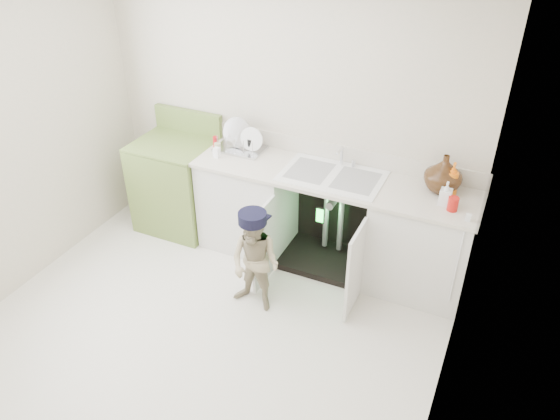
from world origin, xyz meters
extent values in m
plane|color=silver|center=(0.00, 0.00, 0.00)|extent=(3.50, 3.50, 0.00)
cube|color=beige|center=(0.00, 1.50, 1.25)|extent=(3.50, 2.50, 0.02)
cube|color=beige|center=(0.00, -1.50, 1.25)|extent=(3.50, 2.50, 0.02)
cube|color=beige|center=(-1.75, 0.00, 1.25)|extent=(2.50, 3.00, 0.02)
cube|color=beige|center=(1.75, 0.00, 1.25)|extent=(2.50, 3.00, 0.02)
cube|color=silver|center=(-0.25, 1.20, 0.43)|extent=(0.80, 0.60, 0.86)
cube|color=silver|center=(1.35, 1.20, 0.43)|extent=(0.80, 0.60, 0.86)
cube|color=black|center=(0.55, 1.47, 0.43)|extent=(0.80, 0.06, 0.86)
cube|color=black|center=(0.55, 1.20, 0.03)|extent=(0.80, 0.60, 0.06)
cylinder|color=gray|center=(0.48, 1.30, 0.45)|extent=(0.05, 0.05, 0.70)
cylinder|color=gray|center=(0.62, 1.30, 0.45)|extent=(0.05, 0.05, 0.70)
cylinder|color=gray|center=(0.55, 1.25, 0.62)|extent=(0.07, 0.18, 0.07)
cube|color=silver|center=(0.15, 0.70, 0.40)|extent=(0.03, 0.40, 0.76)
cube|color=silver|center=(0.95, 0.70, 0.40)|extent=(0.02, 0.40, 0.76)
cube|color=beige|center=(0.55, 1.20, 0.89)|extent=(2.44, 0.64, 0.03)
cube|color=beige|center=(0.55, 1.49, 0.98)|extent=(2.44, 0.02, 0.15)
cube|color=white|center=(0.55, 1.20, 0.90)|extent=(0.85, 0.55, 0.02)
cube|color=gray|center=(0.34, 1.20, 0.91)|extent=(0.34, 0.40, 0.01)
cube|color=gray|center=(0.76, 1.20, 0.91)|extent=(0.34, 0.40, 0.01)
cylinder|color=silver|center=(0.55, 1.42, 0.99)|extent=(0.03, 0.03, 0.17)
cylinder|color=silver|center=(0.55, 1.36, 1.06)|extent=(0.02, 0.14, 0.02)
cylinder|color=silver|center=(0.66, 1.42, 0.94)|extent=(0.04, 0.04, 0.06)
cylinder|color=silver|center=(1.68, 0.89, 0.55)|extent=(0.01, 0.01, 0.70)
cube|color=silver|center=(1.68, 0.98, 0.93)|extent=(0.04, 0.02, 0.06)
cube|color=silver|center=(-0.39, 1.32, 0.91)|extent=(0.44, 0.30, 0.02)
cylinder|color=silver|center=(-0.43, 1.34, 0.99)|extent=(0.28, 0.10, 0.27)
cylinder|color=white|center=(-0.27, 1.32, 0.98)|extent=(0.22, 0.06, 0.21)
cylinder|color=silver|center=(-0.56, 1.22, 0.98)|extent=(0.01, 0.01, 0.13)
cylinder|color=silver|center=(-0.48, 1.22, 0.98)|extent=(0.01, 0.01, 0.13)
cylinder|color=silver|center=(-0.39, 1.22, 0.98)|extent=(0.01, 0.01, 0.13)
cylinder|color=silver|center=(-0.30, 1.22, 0.98)|extent=(0.01, 0.01, 0.13)
cylinder|color=silver|center=(-0.21, 1.22, 0.98)|extent=(0.01, 0.01, 0.13)
imported|color=#4A2215|center=(1.42, 1.34, 1.06)|extent=(0.30, 0.30, 0.31)
imported|color=orange|center=(1.49, 1.30, 1.04)|extent=(0.11, 0.11, 0.28)
imported|color=white|center=(1.48, 1.14, 1.00)|extent=(0.09, 0.09, 0.19)
cylinder|color=red|center=(1.55, 1.08, 0.96)|extent=(0.08, 0.08, 0.11)
cylinder|color=red|center=(-0.62, 1.28, 0.95)|extent=(0.05, 0.05, 0.10)
cylinder|color=#B8B487|center=(-0.55, 1.20, 0.94)|extent=(0.06, 0.06, 0.08)
cylinder|color=black|center=(-0.29, 1.32, 0.96)|extent=(0.04, 0.04, 0.12)
cube|color=white|center=(-0.50, 1.10, 0.95)|extent=(0.05, 0.05, 0.09)
cube|color=olive|center=(-1.03, 1.18, 0.44)|extent=(0.72, 0.65, 0.88)
cube|color=olive|center=(-1.03, 1.18, 0.89)|extent=(0.72, 0.65, 0.02)
cube|color=olive|center=(-1.03, 1.46, 1.01)|extent=(0.72, 0.06, 0.23)
cylinder|color=black|center=(-1.21, 1.02, 0.89)|extent=(0.16, 0.16, 0.02)
cylinder|color=silver|center=(-1.21, 1.02, 0.90)|extent=(0.19, 0.19, 0.01)
cylinder|color=black|center=(-1.21, 1.33, 0.89)|extent=(0.16, 0.16, 0.02)
cylinder|color=silver|center=(-1.21, 1.33, 0.90)|extent=(0.19, 0.19, 0.01)
cylinder|color=black|center=(-0.85, 1.02, 0.89)|extent=(0.16, 0.16, 0.02)
cylinder|color=silver|center=(-0.85, 1.02, 0.90)|extent=(0.19, 0.19, 0.01)
cylinder|color=black|center=(-0.85, 1.33, 0.89)|extent=(0.16, 0.16, 0.02)
cylinder|color=silver|center=(-0.85, 1.33, 0.90)|extent=(0.19, 0.19, 0.01)
imported|color=tan|center=(0.22, 0.40, 0.44)|extent=(0.46, 0.37, 0.88)
cylinder|color=black|center=(0.22, 0.40, 0.85)|extent=(0.24, 0.24, 0.09)
cube|color=black|center=(0.23, 0.50, 0.82)|extent=(0.18, 0.11, 0.01)
cube|color=black|center=(0.58, 0.86, 0.72)|extent=(0.07, 0.01, 0.14)
cube|color=#26F23F|center=(0.58, 0.85, 0.72)|extent=(0.06, 0.00, 0.12)
camera|label=1|loc=(1.83, -2.61, 3.11)|focal=35.00mm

